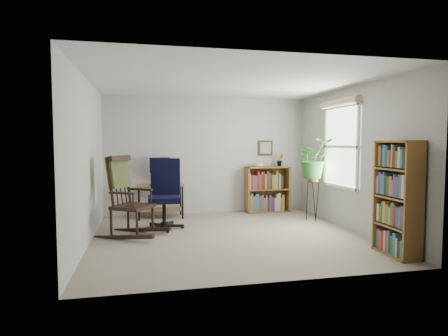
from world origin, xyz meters
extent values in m
cube|color=gray|center=(0.00, 0.00, 0.00)|extent=(4.20, 4.00, 0.00)
cube|color=silver|center=(0.00, 0.00, 2.40)|extent=(4.20, 4.00, 0.00)
cube|color=#B0B0AB|center=(0.00, 2.00, 1.20)|extent=(4.20, 0.00, 2.40)
cube|color=#B0B0AB|center=(0.00, -2.00, 1.20)|extent=(4.20, 0.00, 2.40)
cube|color=#B0B0AB|center=(-2.10, 0.00, 1.20)|extent=(0.00, 4.00, 2.40)
cube|color=#B0B0AB|center=(2.10, 0.00, 1.20)|extent=(0.00, 4.00, 2.40)
cube|color=black|center=(-1.00, 1.58, 0.66)|extent=(0.40, 0.15, 0.02)
imported|color=#2C6724|center=(1.80, 0.81, 1.54)|extent=(1.69, 1.88, 1.46)
imported|color=#2C6724|center=(1.52, 1.83, 1.02)|extent=(0.13, 0.24, 0.11)
camera|label=1|loc=(-1.29, -5.67, 1.48)|focal=30.00mm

